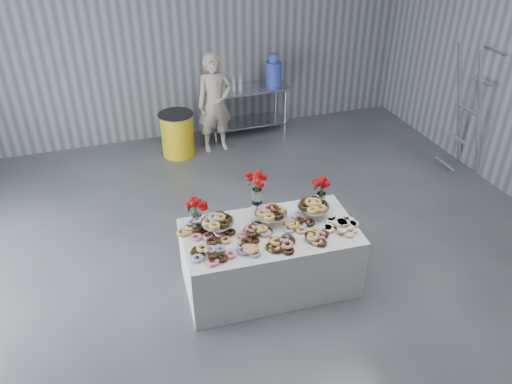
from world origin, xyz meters
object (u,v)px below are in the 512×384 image
at_px(display_table, 270,258).
at_px(prep_table, 247,103).
at_px(water_jug, 274,71).
at_px(trash_barrel, 177,134).
at_px(stepladder, 469,110).
at_px(person, 215,103).

bearing_deg(display_table, prep_table, 76.37).
bearing_deg(water_jug, prep_table, 180.00).
bearing_deg(water_jug, display_table, -110.37).
bearing_deg(prep_table, display_table, -103.63).
xyz_separation_m(prep_table, water_jug, (0.50, -0.00, 0.53)).
bearing_deg(trash_barrel, water_jug, 11.58).
distance_m(display_table, prep_table, 4.00).
relative_size(display_table, stepladder, 0.93).
height_order(display_table, trash_barrel, display_table).
distance_m(display_table, trash_barrel, 3.53).
relative_size(display_table, trash_barrel, 2.56).
bearing_deg(stepladder, prep_table, 140.98).
xyz_separation_m(trash_barrel, stepladder, (4.15, -1.91, 0.65)).
distance_m(display_table, water_jug, 4.21).
bearing_deg(stepladder, water_jug, 135.43).
xyz_separation_m(display_table, prep_table, (0.94, 3.88, 0.24)).
height_order(display_table, prep_table, prep_table).
xyz_separation_m(display_table, trash_barrel, (-0.39, 3.51, -0.00)).
relative_size(water_jug, person, 0.33).
height_order(water_jug, trash_barrel, water_jug).
height_order(water_jug, person, person).
bearing_deg(display_table, water_jug, 69.63).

